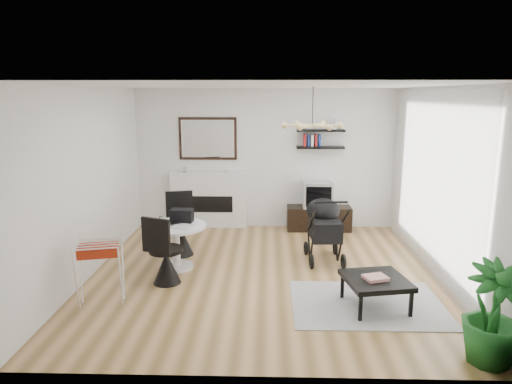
{
  "coord_description": "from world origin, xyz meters",
  "views": [
    {
      "loc": [
        0.08,
        -6.31,
        2.59
      ],
      "look_at": [
        -0.11,
        0.4,
        1.15
      ],
      "focal_mm": 32.0,
      "sensor_mm": 36.0,
      "label": 1
    }
  ],
  "objects_px": {
    "fireplace": "(209,193)",
    "dining_table": "(176,240)",
    "tv_console": "(319,218)",
    "crt_tv": "(317,194)",
    "drying_rack": "(100,272)",
    "coffee_table": "(376,281)",
    "stroller": "(324,231)",
    "potted_plant": "(493,314)"
  },
  "relations": [
    {
      "from": "dining_table",
      "to": "potted_plant",
      "type": "distance_m",
      "value": 4.29
    },
    {
      "from": "drying_rack",
      "to": "coffee_table",
      "type": "height_order",
      "value": "drying_rack"
    },
    {
      "from": "fireplace",
      "to": "potted_plant",
      "type": "relative_size",
      "value": 2.11
    },
    {
      "from": "fireplace",
      "to": "dining_table",
      "type": "distance_m",
      "value": 2.25
    },
    {
      "from": "dining_table",
      "to": "tv_console",
      "type": "bearing_deg",
      "value": 41.27
    },
    {
      "from": "drying_rack",
      "to": "coffee_table",
      "type": "relative_size",
      "value": 0.96
    },
    {
      "from": "crt_tv",
      "to": "coffee_table",
      "type": "bearing_deg",
      "value": -83.42
    },
    {
      "from": "dining_table",
      "to": "coffee_table",
      "type": "distance_m",
      "value": 2.98
    },
    {
      "from": "stroller",
      "to": "tv_console",
      "type": "bearing_deg",
      "value": 83.19
    },
    {
      "from": "drying_rack",
      "to": "potted_plant",
      "type": "distance_m",
      "value": 4.41
    },
    {
      "from": "tv_console",
      "to": "potted_plant",
      "type": "relative_size",
      "value": 1.2
    },
    {
      "from": "tv_console",
      "to": "fireplace",
      "type": "bearing_deg",
      "value": 176.07
    },
    {
      "from": "potted_plant",
      "to": "drying_rack",
      "type": "bearing_deg",
      "value": 164.94
    },
    {
      "from": "crt_tv",
      "to": "dining_table",
      "type": "height_order",
      "value": "crt_tv"
    },
    {
      "from": "coffee_table",
      "to": "drying_rack",
      "type": "bearing_deg",
      "value": -179.87
    },
    {
      "from": "stroller",
      "to": "coffee_table",
      "type": "xyz_separation_m",
      "value": [
        0.44,
        -1.67,
        -0.12
      ]
    },
    {
      "from": "crt_tv",
      "to": "drying_rack",
      "type": "relative_size",
      "value": 0.69
    },
    {
      "from": "stroller",
      "to": "potted_plant",
      "type": "bearing_deg",
      "value": -68.74
    },
    {
      "from": "tv_console",
      "to": "coffee_table",
      "type": "relative_size",
      "value": 1.45
    },
    {
      "from": "dining_table",
      "to": "stroller",
      "type": "height_order",
      "value": "stroller"
    },
    {
      "from": "fireplace",
      "to": "coffee_table",
      "type": "bearing_deg",
      "value": -54.16
    },
    {
      "from": "crt_tv",
      "to": "drying_rack",
      "type": "xyz_separation_m",
      "value": [
        -3.02,
        -3.32,
        -0.28
      ]
    },
    {
      "from": "fireplace",
      "to": "crt_tv",
      "type": "xyz_separation_m",
      "value": [
        2.12,
        -0.15,
        0.02
      ]
    },
    {
      "from": "tv_console",
      "to": "dining_table",
      "type": "distance_m",
      "value": 3.16
    },
    {
      "from": "fireplace",
      "to": "dining_table",
      "type": "bearing_deg",
      "value": -95.44
    },
    {
      "from": "dining_table",
      "to": "drying_rack",
      "type": "distance_m",
      "value": 1.42
    },
    {
      "from": "tv_console",
      "to": "coffee_table",
      "type": "distance_m",
      "value": 3.33
    },
    {
      "from": "crt_tv",
      "to": "potted_plant",
      "type": "relative_size",
      "value": 0.55
    },
    {
      "from": "crt_tv",
      "to": "tv_console",
      "type": "bearing_deg",
      "value": 4.73
    },
    {
      "from": "fireplace",
      "to": "drying_rack",
      "type": "distance_m",
      "value": 3.59
    },
    {
      "from": "fireplace",
      "to": "dining_table",
      "type": "height_order",
      "value": "fireplace"
    },
    {
      "from": "drying_rack",
      "to": "potted_plant",
      "type": "height_order",
      "value": "potted_plant"
    },
    {
      "from": "fireplace",
      "to": "coffee_table",
      "type": "height_order",
      "value": "fireplace"
    },
    {
      "from": "dining_table",
      "to": "coffee_table",
      "type": "relative_size",
      "value": 1.1
    },
    {
      "from": "fireplace",
      "to": "dining_table",
      "type": "xyz_separation_m",
      "value": [
        -0.21,
        -2.23,
        -0.24
      ]
    },
    {
      "from": "fireplace",
      "to": "drying_rack",
      "type": "xyz_separation_m",
      "value": [
        -0.9,
        -3.47,
        -0.26
      ]
    },
    {
      "from": "crt_tv",
      "to": "drying_rack",
      "type": "height_order",
      "value": "crt_tv"
    },
    {
      "from": "tv_console",
      "to": "coffee_table",
      "type": "xyz_separation_m",
      "value": [
        0.34,
        -3.31,
        0.11
      ]
    },
    {
      "from": "drying_rack",
      "to": "stroller",
      "type": "height_order",
      "value": "stroller"
    },
    {
      "from": "fireplace",
      "to": "coffee_table",
      "type": "relative_size",
      "value": 2.55
    },
    {
      "from": "crt_tv",
      "to": "dining_table",
      "type": "xyz_separation_m",
      "value": [
        -2.33,
        -2.08,
        -0.26
      ]
    },
    {
      "from": "crt_tv",
      "to": "coffee_table",
      "type": "distance_m",
      "value": 3.35
    }
  ]
}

